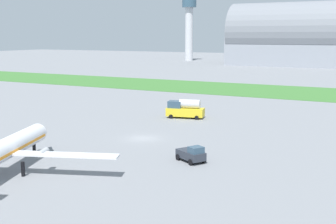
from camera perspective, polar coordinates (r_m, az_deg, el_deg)
name	(u,v)px	position (r m, az deg, el deg)	size (l,w,h in m)	color
ground_plane	(143,138)	(63.56, -3.20, -3.34)	(600.00, 600.00, 0.00)	gray
grass_taxiway_strip	(265,91)	(120.53, 12.14, 2.65)	(360.00, 28.00, 0.08)	#3D7533
airplane_foreground_turboprop	(5,149)	(49.94, -19.86, -4.40)	(23.11, 20.01, 7.22)	white
pushback_tug_near_gate	(192,154)	(51.74, 3.00, -5.32)	(4.02, 3.38, 1.95)	#2D333D
fuel_truck_midfield	(185,109)	(78.84, 2.13, 0.38)	(6.87, 3.77, 3.29)	yellow
hangar_distant	(289,38)	(223.74, 15.05, 8.99)	(55.75, 27.89, 29.67)	#9399A3
control_tower	(189,25)	(260.58, 2.67, 10.93)	(8.00, 8.00, 33.84)	silver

